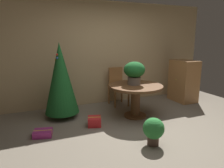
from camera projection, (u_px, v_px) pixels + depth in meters
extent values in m
plane|color=#756B5B|center=(147.00, 135.00, 3.75)|extent=(6.60, 6.60, 0.00)
cube|color=tan|center=(103.00, 53.00, 5.45)|extent=(6.00, 0.10, 2.60)
cylinder|color=brown|center=(135.00, 115.00, 4.63)|extent=(0.49, 0.49, 0.04)
cylinder|color=brown|center=(135.00, 101.00, 4.56)|extent=(0.20, 0.20, 0.61)
cylinder|color=brown|center=(136.00, 86.00, 4.49)|extent=(1.15, 1.15, 0.06)
cylinder|color=#665B51|center=(134.00, 81.00, 4.51)|extent=(0.28, 0.28, 0.17)
ellipsoid|color=#195623|center=(134.00, 70.00, 4.46)|extent=(0.46, 0.46, 0.34)
sphere|color=red|center=(140.00, 69.00, 4.37)|extent=(0.07, 0.07, 0.07)
sphere|color=red|center=(127.00, 69.00, 4.38)|extent=(0.07, 0.07, 0.07)
sphere|color=red|center=(130.00, 68.00, 4.40)|extent=(0.08, 0.08, 0.08)
sphere|color=red|center=(131.00, 67.00, 4.55)|extent=(0.05, 0.05, 0.05)
cylinder|color=brown|center=(129.00, 98.00, 5.26)|extent=(0.04, 0.04, 0.46)
cylinder|color=brown|center=(115.00, 99.00, 5.12)|extent=(0.04, 0.04, 0.46)
cylinder|color=brown|center=(122.00, 94.00, 5.62)|extent=(0.04, 0.04, 0.46)
cylinder|color=brown|center=(109.00, 95.00, 5.48)|extent=(0.04, 0.04, 0.46)
cube|color=brown|center=(119.00, 87.00, 5.32)|extent=(0.42, 0.45, 0.05)
cube|color=brown|center=(116.00, 76.00, 5.44)|extent=(0.37, 0.05, 0.45)
cylinder|color=brown|center=(63.00, 115.00, 4.58)|extent=(0.10, 0.10, 0.11)
cone|color=#195623|center=(61.00, 78.00, 4.41)|extent=(0.73, 0.73, 1.50)
sphere|color=#2D51A8|center=(57.00, 58.00, 4.25)|extent=(0.05, 0.05, 0.05)
sphere|color=red|center=(57.00, 55.00, 4.25)|extent=(0.04, 0.04, 0.04)
sphere|color=#2D51A8|center=(56.00, 88.00, 4.63)|extent=(0.04, 0.04, 0.04)
sphere|color=gold|center=(56.00, 60.00, 4.32)|extent=(0.05, 0.05, 0.05)
cube|color=red|center=(94.00, 121.00, 4.12)|extent=(0.32, 0.33, 0.17)
cube|color=gold|center=(94.00, 121.00, 4.12)|extent=(0.25, 0.10, 0.18)
cube|color=#9E287A|center=(43.00, 133.00, 3.69)|extent=(0.37, 0.32, 0.11)
cube|color=gold|center=(43.00, 133.00, 3.69)|extent=(0.31, 0.11, 0.11)
cube|color=#9E6B3D|center=(183.00, 81.00, 5.68)|extent=(0.49, 0.70, 1.11)
sphere|color=#B29338|center=(176.00, 79.00, 5.57)|extent=(0.04, 0.04, 0.04)
cylinder|color=#4C382D|center=(153.00, 140.00, 3.39)|extent=(0.18, 0.18, 0.14)
sphere|color=#287533|center=(154.00, 128.00, 3.34)|extent=(0.34, 0.34, 0.34)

